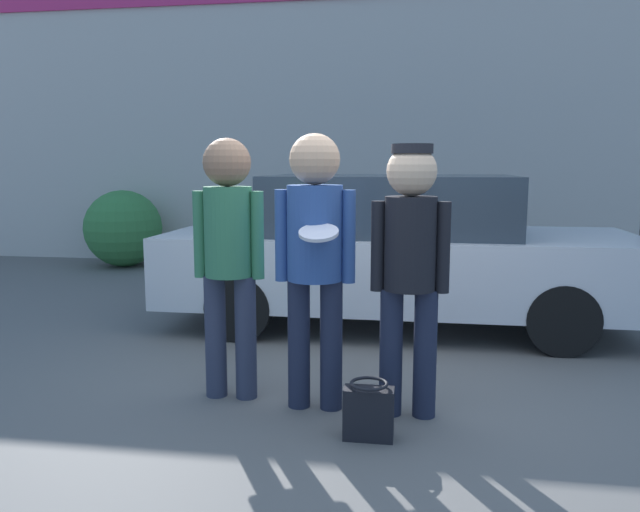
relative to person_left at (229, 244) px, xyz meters
name	(u,v)px	position (x,y,z in m)	size (l,w,h in m)	color
ground_plane	(349,395)	(0.83, 0.15, -1.09)	(56.00, 56.00, 0.00)	#5B5956
storefront_building	(392,124)	(0.83, 6.07, 1.18)	(24.00, 0.22, 4.48)	beige
person_left	(229,244)	(0.00, 0.00, 0.00)	(0.50, 0.33, 1.81)	#2D3347
person_middle_with_frisbee	(315,244)	(0.62, -0.11, 0.02)	(0.53, 0.56, 1.83)	#1E2338
person_right	(410,255)	(1.24, -0.14, -0.03)	(0.50, 0.33, 1.76)	#1E2338
parked_car_near	(396,251)	(1.06, 2.21, -0.33)	(4.64, 1.84, 1.53)	silver
shrub	(123,228)	(-3.42, 5.27, -0.48)	(1.23, 1.23, 1.23)	#387A3D
handbag	(369,411)	(1.02, -0.54, -0.92)	(0.30, 0.23, 0.36)	black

